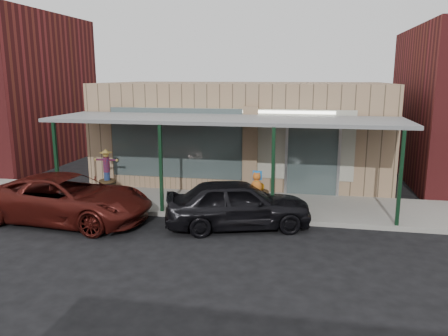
% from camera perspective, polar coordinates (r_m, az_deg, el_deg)
% --- Properties ---
extents(ground, '(120.00, 120.00, 0.00)m').
position_cam_1_polar(ground, '(12.16, -3.22, -9.78)').
color(ground, black).
rests_on(ground, ground).
extents(sidewalk, '(40.00, 3.20, 0.15)m').
position_cam_1_polar(sidewalk, '(15.46, 0.04, -4.67)').
color(sidewalk, gray).
rests_on(sidewalk, ground).
extents(storefront, '(12.00, 6.25, 4.20)m').
position_cam_1_polar(storefront, '(19.46, 2.60, 4.85)').
color(storefront, '#92765A').
rests_on(storefront, ground).
extents(awning, '(12.00, 3.00, 3.04)m').
position_cam_1_polar(awning, '(14.85, 0.02, 6.20)').
color(awning, slate).
rests_on(awning, ground).
extents(block_buildings_near, '(61.00, 8.00, 8.00)m').
position_cam_1_polar(block_buildings_near, '(20.17, 8.82, 9.74)').
color(block_buildings_near, maroon).
rests_on(block_buildings_near, ground).
extents(barrel_scarecrow, '(0.97, 0.78, 1.63)m').
position_cam_1_polar(barrel_scarecrow, '(17.37, -15.02, -1.10)').
color(barrel_scarecrow, '#4A351D').
rests_on(barrel_scarecrow, sidewalk).
extents(barrel_pumpkin, '(0.74, 0.74, 0.79)m').
position_cam_1_polar(barrel_pumpkin, '(15.24, 4.62, -3.57)').
color(barrel_pumpkin, '#4A351D').
rests_on(barrel_pumpkin, sidewalk).
extents(handicap_sign, '(0.30, 0.04, 1.43)m').
position_cam_1_polar(handicap_sign, '(13.86, 4.35, -2.41)').
color(handicap_sign, gray).
rests_on(handicap_sign, sidewalk).
extents(parked_sedan, '(4.67, 2.92, 1.56)m').
position_cam_1_polar(parked_sedan, '(13.13, 1.85, -4.67)').
color(parked_sedan, black).
rests_on(parked_sedan, ground).
extents(car_maroon, '(5.48, 2.86, 1.47)m').
position_cam_1_polar(car_maroon, '(14.53, -19.72, -3.77)').
color(car_maroon, '#47120E').
rests_on(car_maroon, ground).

